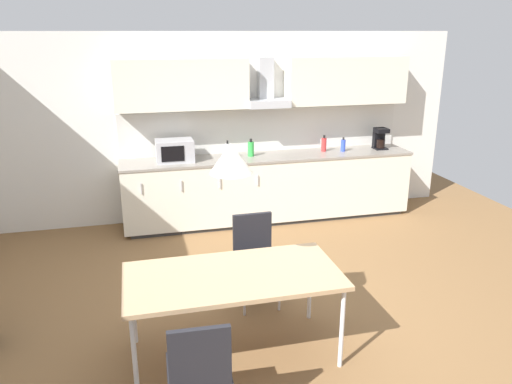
% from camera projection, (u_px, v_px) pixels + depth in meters
% --- Properties ---
extents(ground_plane, '(8.76, 8.36, 0.02)m').
position_uv_depth(ground_plane, '(262.00, 319.00, 4.62)').
color(ground_plane, brown).
extents(wall_back, '(7.01, 0.10, 2.53)m').
position_uv_depth(wall_back, '(210.00, 128.00, 6.84)').
color(wall_back, silver).
rests_on(wall_back, ground_plane).
extents(kitchen_counter, '(3.99, 0.66, 0.92)m').
position_uv_depth(kitchen_counter, '(269.00, 187.00, 6.93)').
color(kitchen_counter, '#333333').
rests_on(kitchen_counter, ground_plane).
extents(backsplash_tile, '(3.97, 0.02, 0.59)m').
position_uv_depth(backsplash_tile, '(264.00, 130.00, 6.98)').
color(backsplash_tile, silver).
rests_on(backsplash_tile, kitchen_counter).
extents(upper_wall_cabinets, '(3.97, 0.40, 0.64)m').
position_uv_depth(upper_wall_cabinets, '(267.00, 83.00, 6.63)').
color(upper_wall_cabinets, silver).
extents(microwave, '(0.48, 0.35, 0.28)m').
position_uv_depth(microwave, '(175.00, 151.00, 6.45)').
color(microwave, '#ADADB2').
rests_on(microwave, kitchen_counter).
extents(coffee_maker, '(0.18, 0.19, 0.30)m').
position_uv_depth(coffee_maker, '(380.00, 138.00, 7.14)').
color(coffee_maker, black).
rests_on(coffee_maker, kitchen_counter).
extents(bottle_white, '(0.06, 0.06, 0.24)m').
position_uv_depth(bottle_white, '(228.00, 151.00, 6.60)').
color(bottle_white, white).
rests_on(bottle_white, kitchen_counter).
extents(bottle_green, '(0.08, 0.08, 0.24)m').
position_uv_depth(bottle_green, '(251.00, 149.00, 6.72)').
color(bottle_green, green).
rests_on(bottle_green, kitchen_counter).
extents(bottle_blue, '(0.07, 0.07, 0.20)m').
position_uv_depth(bottle_blue, '(343.00, 145.00, 7.00)').
color(bottle_blue, blue).
rests_on(bottle_blue, kitchen_counter).
extents(bottle_red, '(0.07, 0.07, 0.23)m').
position_uv_depth(bottle_red, '(324.00, 144.00, 6.99)').
color(bottle_red, red).
rests_on(bottle_red, kitchen_counter).
extents(dining_table, '(1.68, 0.84, 0.73)m').
position_uv_depth(dining_table, '(233.00, 279.00, 3.90)').
color(dining_table, tan).
rests_on(dining_table, ground_plane).
extents(chair_near_left, '(0.42, 0.42, 0.87)m').
position_uv_depth(chair_near_left, '(199.00, 367.00, 3.12)').
color(chair_near_left, black).
rests_on(chair_near_left, ground_plane).
extents(chair_far_right, '(0.41, 0.41, 0.87)m').
position_uv_depth(chair_far_right, '(255.00, 250.00, 4.78)').
color(chair_far_right, black).
rests_on(chair_far_right, ground_plane).
extents(pendant_lamp, '(0.32, 0.32, 0.22)m').
position_uv_depth(pendant_lamp, '(231.00, 158.00, 3.60)').
color(pendant_lamp, silver).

